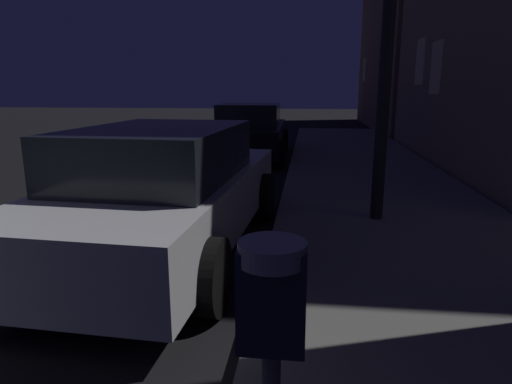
# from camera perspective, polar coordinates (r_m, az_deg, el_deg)

# --- Properties ---
(parking_meter) EXTENTS (0.19, 0.19, 1.27)m
(parking_meter) POSITION_cam_1_polar(r_m,az_deg,el_deg) (1.33, 2.00, -18.97)
(parking_meter) COLOR #59595B
(parking_meter) RESTS_ON sidewalk
(car_white) EXTENTS (2.14, 4.55, 1.43)m
(car_white) POSITION_cam_1_polar(r_m,az_deg,el_deg) (5.02, -11.44, 0.18)
(car_white) COLOR silver
(car_white) RESTS_ON ground
(car_black) EXTENTS (2.04, 4.35, 1.43)m
(car_black) POSITION_cam_1_polar(r_m,az_deg,el_deg) (11.83, -0.80, 7.79)
(car_black) COLOR black
(car_black) RESTS_ON ground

